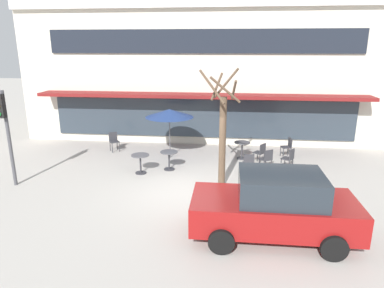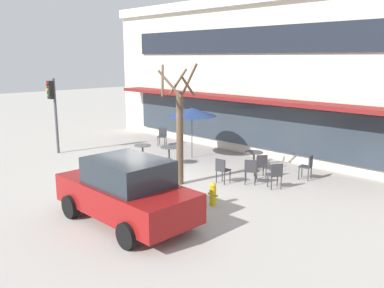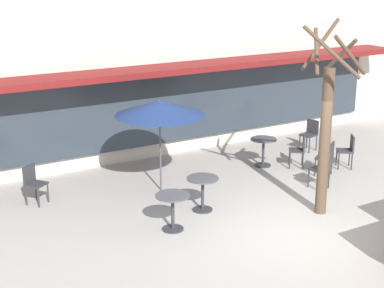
{
  "view_description": "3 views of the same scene",
  "coord_description": "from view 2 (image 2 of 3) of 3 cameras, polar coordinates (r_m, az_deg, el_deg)",
  "views": [
    {
      "loc": [
        1.4,
        -10.78,
        4.82
      ],
      "look_at": [
        -0.04,
        2.21,
        1.08
      ],
      "focal_mm": 32.0,
      "sensor_mm": 36.0,
      "label": 1
    },
    {
      "loc": [
        11.09,
        -8.55,
        4.32
      ],
      "look_at": [
        0.2,
        2.26,
        1.03
      ],
      "focal_mm": 38.0,
      "sensor_mm": 36.0,
      "label": 2
    },
    {
      "loc": [
        -7.22,
        -8.08,
        5.16
      ],
      "look_at": [
        -0.47,
        3.39,
        1.11
      ],
      "focal_mm": 55.0,
      "sensor_mm": 36.0,
      "label": 3
    }
  ],
  "objects": [
    {
      "name": "fire_hydrant",
      "position": [
        12.13,
        2.94,
        -7.01
      ],
      "size": [
        0.36,
        0.2,
        0.71
      ],
      "color": "gold",
      "rests_on": "ground"
    },
    {
      "name": "cafe_chair_2",
      "position": [
        14.94,
        9.65,
        -2.81
      ],
      "size": [
        0.56,
        0.56,
        0.89
      ],
      "color": "#333338",
      "rests_on": "ground"
    },
    {
      "name": "street_tree",
      "position": [
        13.75,
        -1.8,
        2.06
      ],
      "size": [
        1.4,
        1.35,
        4.13
      ],
      "color": "brown",
      "rests_on": "ground"
    },
    {
      "name": "cafe_chair_3",
      "position": [
        15.13,
        15.91,
        -2.91
      ],
      "size": [
        0.48,
        0.48,
        0.89
      ],
      "color": "#333338",
      "rests_on": "ground"
    },
    {
      "name": "cafe_table_near_wall",
      "position": [
        16.97,
        -6.93,
        -0.96
      ],
      "size": [
        0.7,
        0.7,
        0.76
      ],
      "color": "#333338",
      "rests_on": "ground"
    },
    {
      "name": "ground_plane",
      "position": [
        14.65,
        -6.88,
        -5.15
      ],
      "size": [
        80.0,
        80.0,
        0.0
      ],
      "primitive_type": "plane",
      "color": "#ADA8A0"
    },
    {
      "name": "cafe_chair_4",
      "position": [
        13.82,
        11.65,
        -4.11
      ],
      "size": [
        0.56,
        0.56,
        0.89
      ],
      "color": "#333338",
      "rests_on": "ground"
    },
    {
      "name": "parked_sedan",
      "position": [
        10.89,
        -9.23,
        -6.49
      ],
      "size": [
        4.2,
        2.03,
        1.76
      ],
      "color": "maroon",
      "rests_on": "ground"
    },
    {
      "name": "cafe_chair_1",
      "position": [
        14.17,
        8.21,
        -3.57
      ],
      "size": [
        0.55,
        0.55,
        0.89
      ],
      "color": "#333338",
      "rests_on": "ground"
    },
    {
      "name": "cafe_chair_0",
      "position": [
        14.15,
        4.24,
        -3.5
      ],
      "size": [
        0.43,
        0.43,
        0.89
      ],
      "color": "#333338",
      "rests_on": "ground"
    },
    {
      "name": "traffic_light_pole",
      "position": [
        19.31,
        -18.93,
        5.42
      ],
      "size": [
        0.26,
        0.44,
        3.4
      ],
      "color": "#47474C",
      "rests_on": "ground"
    },
    {
      "name": "cafe_table_streetside",
      "position": [
        15.82,
        8.68,
        -1.96
      ],
      "size": [
        0.7,
        0.7,
        0.76
      ],
      "color": "#333338",
      "rests_on": "ground"
    },
    {
      "name": "patio_umbrella_green_folded",
      "position": [
        17.45,
        -0.01,
        4.52
      ],
      "size": [
        2.1,
        2.1,
        2.2
      ],
      "color": "#4C4C51",
      "rests_on": "ground"
    },
    {
      "name": "cafe_table_by_tree",
      "position": [
        16.52,
        -3.24,
        -1.24
      ],
      "size": [
        0.7,
        0.7,
        0.76
      ],
      "color": "#333338",
      "rests_on": "ground"
    },
    {
      "name": "cafe_chair_5",
      "position": [
        20.24,
        -4.19,
        1.25
      ],
      "size": [
        0.56,
        0.56,
        0.89
      ],
      "color": "#333338",
      "rests_on": "ground"
    },
    {
      "name": "building_facade",
      "position": [
        21.59,
        14.47,
        9.54
      ],
      "size": [
        18.62,
        9.1,
        7.0
      ],
      "color": "beige",
      "rests_on": "ground"
    }
  ]
}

